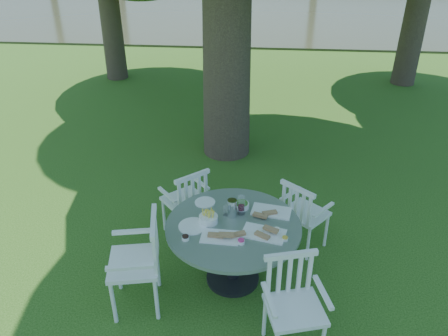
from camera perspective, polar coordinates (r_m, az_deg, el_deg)
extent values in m
plane|color=#193E0D|center=(5.36, -0.20, -8.99)|extent=(140.00, 140.00, 0.00)
cylinder|color=black|center=(4.81, 1.14, -14.07)|extent=(0.56, 0.56, 0.04)
cylinder|color=black|center=(4.59, 1.18, -10.99)|extent=(0.12, 0.12, 0.64)
cylinder|color=#5D6C5A|center=(4.37, 1.23, -7.60)|extent=(1.35, 1.35, 0.04)
cylinder|color=white|center=(5.24, 13.19, -7.96)|extent=(0.03, 0.03, 0.44)
cylinder|color=white|center=(5.40, 9.78, -6.26)|extent=(0.03, 0.03, 0.44)
cylinder|color=white|center=(5.00, 10.92, -9.74)|extent=(0.03, 0.03, 0.44)
cylinder|color=white|center=(5.17, 7.42, -7.88)|extent=(0.03, 0.03, 0.44)
cube|color=white|center=(5.06, 10.57, -5.79)|extent=(0.61, 0.60, 0.04)
cube|color=white|center=(4.81, 9.41, -4.76)|extent=(0.37, 0.32, 0.45)
cylinder|color=white|center=(5.56, -4.33, -4.72)|extent=(0.04, 0.04, 0.44)
cylinder|color=white|center=(5.40, -7.85, -6.09)|extent=(0.04, 0.04, 0.44)
cylinder|color=white|center=(5.31, -2.25, -6.45)|extent=(0.04, 0.04, 0.44)
cylinder|color=white|center=(5.15, -5.88, -7.96)|extent=(0.04, 0.04, 0.44)
cube|color=white|center=(5.21, -5.19, -4.13)|extent=(0.61, 0.61, 0.04)
cube|color=white|center=(4.96, -4.09, -3.17)|extent=(0.36, 0.33, 0.45)
cylinder|color=white|center=(4.68, -13.65, -12.81)|extent=(0.04, 0.04, 0.50)
cylinder|color=white|center=(4.37, -14.25, -16.69)|extent=(0.04, 0.04, 0.50)
cylinder|color=white|center=(4.64, -8.67, -12.67)|extent=(0.04, 0.04, 0.50)
cylinder|color=white|center=(4.32, -8.81, -16.59)|extent=(0.04, 0.04, 0.50)
cube|color=white|center=(4.31, -11.71, -12.04)|extent=(0.56, 0.59, 0.04)
cube|color=white|center=(4.15, -8.95, -9.53)|extent=(0.14, 0.51, 0.51)
cylinder|color=white|center=(4.17, 5.33, -18.81)|extent=(0.04, 0.04, 0.46)
cylinder|color=white|center=(4.28, 10.86, -17.85)|extent=(0.04, 0.04, 0.46)
cube|color=white|center=(3.92, 9.23, -17.81)|extent=(0.56, 0.54, 0.04)
cube|color=white|center=(3.91, 8.53, -13.56)|extent=(0.46, 0.16, 0.47)
cube|color=white|center=(4.20, -0.51, -8.98)|extent=(0.37, 0.23, 0.01)
cube|color=white|center=(4.25, 5.21, -8.50)|extent=(0.46, 0.33, 0.02)
cube|color=white|center=(4.56, 6.19, -5.64)|extent=(0.43, 0.29, 0.02)
cylinder|color=white|center=(4.34, -4.11, -7.57)|extent=(0.28, 0.28, 0.01)
cylinder|color=white|center=(4.67, -2.49, -4.50)|extent=(0.22, 0.22, 0.01)
cylinder|color=white|center=(4.37, -2.05, -6.69)|extent=(0.19, 0.19, 0.07)
cylinder|color=white|center=(4.59, 2.28, -4.92)|extent=(0.16, 0.16, 0.05)
cylinder|color=silver|center=(4.42, 1.05, -5.28)|extent=(0.10, 0.10, 0.19)
cylinder|color=white|center=(4.45, 2.28, -4.86)|extent=(0.08, 0.08, 0.21)
cylinder|color=white|center=(4.46, 0.25, -5.59)|extent=(0.06, 0.06, 0.11)
cylinder|color=white|center=(4.32, -2.24, -6.95)|extent=(0.06, 0.06, 0.10)
cylinder|color=white|center=(4.13, 2.24, -9.63)|extent=(0.07, 0.07, 0.03)
cylinder|color=white|center=(4.20, 7.96, -9.18)|extent=(0.06, 0.06, 0.03)
cylinder|color=white|center=(4.29, 6.91, -8.11)|extent=(0.07, 0.07, 0.03)
cylinder|color=white|center=(4.18, -5.05, -9.11)|extent=(0.07, 0.07, 0.03)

